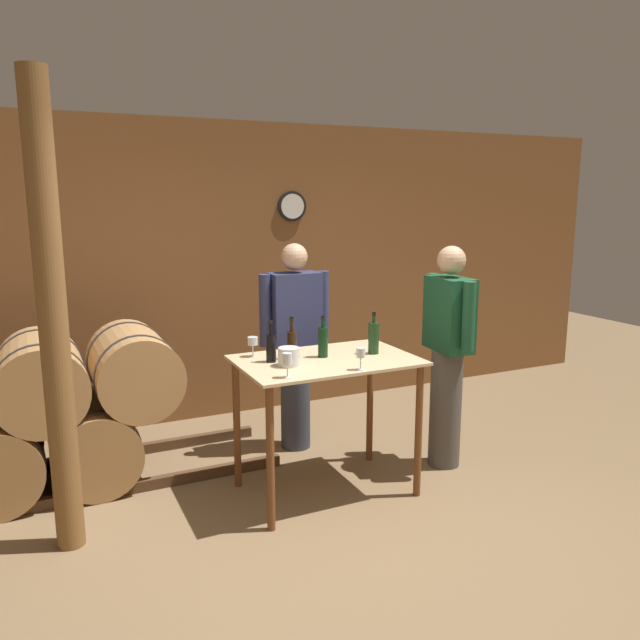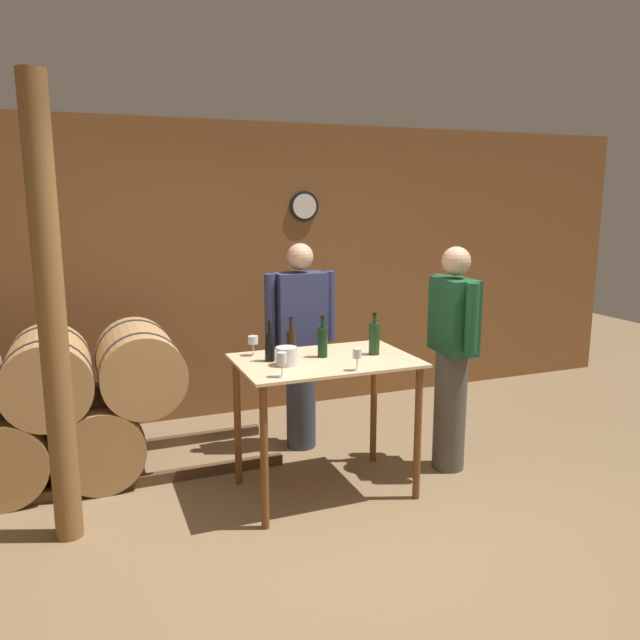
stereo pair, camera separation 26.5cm
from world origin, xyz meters
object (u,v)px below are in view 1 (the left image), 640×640
Objects in this scene: person_host at (295,342)px; wine_glass_near_center at (287,360)px; wine_bottle_center at (323,341)px; wine_glass_near_left at (253,342)px; wine_bottle_left at (292,343)px; person_visitor_with_scarf at (448,352)px; wine_bottle_right at (374,337)px; wine_glass_near_right at (361,354)px; ice_bucket at (289,357)px; wooden_post at (53,322)px; wine_bottle_far_left at (271,347)px.

wine_glass_near_center is at bearing -115.02° from person_host.
person_host reaches higher than wine_bottle_center.
person_host is (0.54, 0.55, -0.17)m from wine_glass_near_left.
wine_bottle_left is 2.07× the size of wine_glass_near_left.
person_visitor_with_scarf reaches higher than person_host.
person_visitor_with_scarf is (1.01, -0.04, -0.18)m from wine_bottle_center.
wine_bottle_center is at bearing 169.89° from wine_bottle_right.
wine_glass_near_left is 0.79m from wine_glass_near_right.
person_host reaches higher than wine_glass_near_left.
wine_glass_near_left is at bearing 153.59° from wine_bottle_center.
wine_glass_near_right is (0.51, -0.61, -0.00)m from wine_glass_near_left.
wine_bottle_center is 2.02× the size of ice_bucket.
person_visitor_with_scarf is (1.42, 0.31, -0.18)m from wine_glass_near_center.
wine_glass_near_right is 0.08× the size of person_host.
person_visitor_with_scarf is at bearing -2.49° from wine_bottle_center.
wine_bottle_center is 0.97× the size of wine_bottle_right.
ice_bucket is 0.97m from person_host.
wine_bottle_center is 0.48m from wine_glass_near_left.
wine_bottle_far_left is (1.31, 0.07, -0.29)m from wooden_post.
wine_glass_near_center is 1.10× the size of ice_bucket.
wine_bottle_far_left is 0.19m from wine_glass_near_left.
wine_glass_near_center is 1.47m from person_visitor_with_scarf.
wine_glass_near_center is (1.27, -0.32, -0.28)m from wooden_post.
person_host is at bearing 45.28° from wine_glass_near_left.
wooden_post is 1.60× the size of person_visitor_with_scarf.
wooden_post reaches higher than wine_bottle_far_left.
wooden_post is at bearing -168.47° from wine_glass_near_left.
wine_glass_near_left is 0.08× the size of person_visitor_with_scarf.
wine_bottle_left reaches higher than ice_bucket.
wine_bottle_right is at bearing -0.66° from wooden_post.
wine_bottle_center is at bearing -98.51° from person_host.
wine_bottle_center is at bearing 1.40° from wooden_post.
wooden_post is at bearing 179.34° from wine_bottle_right.
wine_glass_near_center is 1.25m from person_host.
wooden_post is 1.34m from wine_bottle_far_left.
wine_bottle_center is at bearing 20.74° from ice_bucket.
wine_bottle_left is at bearing 63.85° from wine_glass_near_center.
wine_bottle_left is 1.86× the size of wine_glass_near_center.
wine_bottle_left reaches higher than wine_glass_near_center.
wine_bottle_left reaches higher than wine_glass_near_right.
ice_bucket is (-0.37, 0.28, -0.04)m from wine_glass_near_right.
wooden_post is 1.70m from wine_bottle_center.
wine_bottle_far_left is 1.00× the size of wine_bottle_center.
wine_bottle_far_left is 2.04× the size of wine_glass_near_left.
wine_glass_near_center is (-0.41, -0.36, -0.00)m from wine_bottle_center.
wine_glass_near_left reaches higher than ice_bucket.
person_host is (0.48, 0.73, -0.17)m from wine_bottle_far_left.
person_visitor_with_scarf is (0.65, 0.02, -0.18)m from wine_bottle_right.
wine_bottle_center is 2.00× the size of wine_glass_near_right.
wooden_post is at bearing 179.93° from person_visitor_with_scarf.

